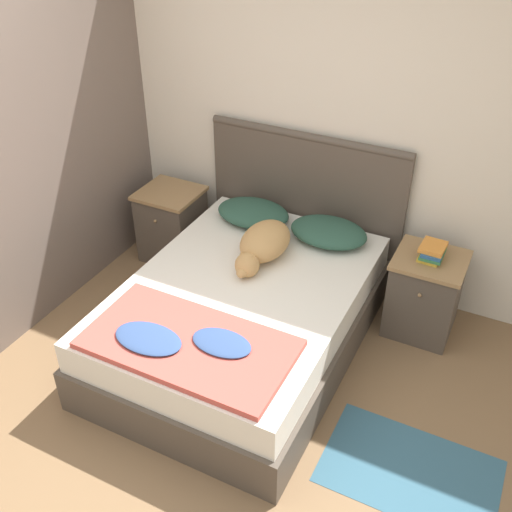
{
  "coord_description": "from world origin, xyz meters",
  "views": [
    {
      "loc": [
        1.48,
        -1.52,
        2.74
      ],
      "look_at": [
        0.07,
        1.26,
        0.6
      ],
      "focal_mm": 42.0,
      "sensor_mm": 36.0,
      "label": 1
    }
  ],
  "objects_px": {
    "nightstand_left": "(172,224)",
    "book_stack": "(432,252)",
    "nightstand_right": "(424,294)",
    "dog": "(263,244)",
    "pillow_right": "(329,232)",
    "bed": "(243,317)",
    "pillow_left": "(253,213)"
  },
  "relations": [
    {
      "from": "nightstand_left",
      "to": "book_stack",
      "type": "height_order",
      "value": "book_stack"
    },
    {
      "from": "nightstand_right",
      "to": "book_stack",
      "type": "distance_m",
      "value": 0.34
    },
    {
      "from": "nightstand_left",
      "to": "dog",
      "type": "height_order",
      "value": "dog"
    },
    {
      "from": "nightstand_left",
      "to": "bed",
      "type": "bearing_deg",
      "value": -35.15
    },
    {
      "from": "bed",
      "to": "dog",
      "type": "relative_size",
      "value": 2.92
    },
    {
      "from": "nightstand_left",
      "to": "book_stack",
      "type": "bearing_deg",
      "value": 0.18
    },
    {
      "from": "nightstand_right",
      "to": "pillow_right",
      "type": "xyz_separation_m",
      "value": [
        -0.7,
        0.02,
        0.28
      ]
    },
    {
      "from": "nightstand_left",
      "to": "pillow_right",
      "type": "relative_size",
      "value": 1.09
    },
    {
      "from": "nightstand_right",
      "to": "dog",
      "type": "relative_size",
      "value": 0.88
    },
    {
      "from": "pillow_right",
      "to": "dog",
      "type": "bearing_deg",
      "value": -128.75
    },
    {
      "from": "bed",
      "to": "pillow_left",
      "type": "relative_size",
      "value": 3.6
    },
    {
      "from": "pillow_left",
      "to": "pillow_right",
      "type": "distance_m",
      "value": 0.58
    },
    {
      "from": "book_stack",
      "to": "nightstand_right",
      "type": "bearing_deg",
      "value": -68.61
    },
    {
      "from": "pillow_right",
      "to": "nightstand_left",
      "type": "bearing_deg",
      "value": -179.01
    },
    {
      "from": "nightstand_left",
      "to": "pillow_left",
      "type": "relative_size",
      "value": 1.09
    },
    {
      "from": "nightstand_left",
      "to": "pillow_right",
      "type": "distance_m",
      "value": 1.31
    },
    {
      "from": "bed",
      "to": "dog",
      "type": "bearing_deg",
      "value": 93.17
    },
    {
      "from": "pillow_left",
      "to": "book_stack",
      "type": "bearing_deg",
      "value": -0.71
    },
    {
      "from": "nightstand_left",
      "to": "book_stack",
      "type": "distance_m",
      "value": 2.01
    },
    {
      "from": "pillow_right",
      "to": "book_stack",
      "type": "relative_size",
      "value": 2.65
    },
    {
      "from": "dog",
      "to": "nightstand_left",
      "type": "bearing_deg",
      "value": 159.67
    },
    {
      "from": "nightstand_right",
      "to": "nightstand_left",
      "type": "bearing_deg",
      "value": 180.0
    },
    {
      "from": "pillow_left",
      "to": "book_stack",
      "type": "relative_size",
      "value": 2.65
    },
    {
      "from": "bed",
      "to": "nightstand_left",
      "type": "relative_size",
      "value": 3.32
    },
    {
      "from": "bed",
      "to": "nightstand_right",
      "type": "relative_size",
      "value": 3.32
    },
    {
      "from": "nightstand_left",
      "to": "pillow_right",
      "type": "xyz_separation_m",
      "value": [
        1.28,
        0.02,
        0.28
      ]
    },
    {
      "from": "book_stack",
      "to": "bed",
      "type": "bearing_deg",
      "value": -144.54
    },
    {
      "from": "nightstand_left",
      "to": "pillow_right",
      "type": "bearing_deg",
      "value": 0.99
    },
    {
      "from": "bed",
      "to": "pillow_left",
      "type": "height_order",
      "value": "pillow_left"
    },
    {
      "from": "bed",
      "to": "pillow_right",
      "type": "distance_m",
      "value": 0.84
    },
    {
      "from": "bed",
      "to": "pillow_left",
      "type": "bearing_deg",
      "value": 111.82
    },
    {
      "from": "nightstand_right",
      "to": "pillow_left",
      "type": "bearing_deg",
      "value": 179.01
    }
  ]
}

